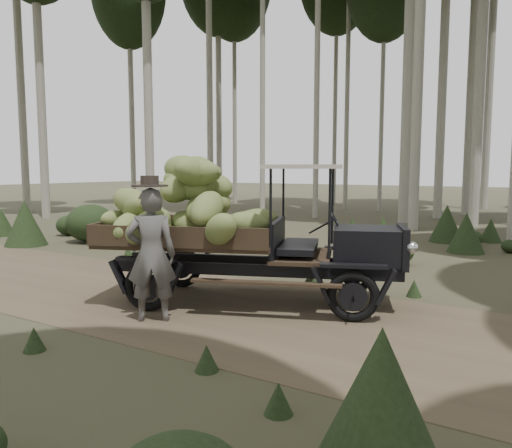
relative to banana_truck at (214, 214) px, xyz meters
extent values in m
plane|color=#473D2B|center=(-1.37, -0.28, -1.47)|extent=(120.00, 120.00, 0.00)
cube|color=brown|center=(-1.37, -0.28, -1.47)|extent=(70.00, 4.00, 0.01)
cube|color=black|center=(2.27, 0.96, -0.46)|extent=(1.29, 1.27, 0.56)
cube|color=black|center=(2.79, 1.16, -0.46)|extent=(0.46, 0.98, 0.63)
cube|color=black|center=(0.95, 0.44, -0.36)|extent=(0.59, 1.35, 0.56)
cube|color=#38281C|center=(-0.38, -0.07, -0.46)|extent=(3.31, 2.73, 0.08)
cube|color=#38281C|center=(-0.71, 0.78, -0.28)|extent=(2.67, 1.09, 0.32)
cube|color=#38281C|center=(-0.05, -0.92, -0.28)|extent=(2.67, 1.09, 0.32)
cube|color=#38281C|center=(-1.70, -0.59, -0.28)|extent=(0.72, 1.72, 0.32)
cube|color=beige|center=(1.35, 0.60, 0.78)|extent=(1.71, 2.03, 0.06)
cube|color=black|center=(0.47, 0.67, -0.85)|extent=(4.38, 1.79, 0.18)
cube|color=black|center=(0.75, -0.04, -0.85)|extent=(4.38, 1.79, 0.18)
torus|color=black|center=(1.78, 1.64, -1.09)|extent=(0.77, 0.41, 0.77)
torus|color=black|center=(2.37, 0.13, -1.09)|extent=(0.77, 0.41, 0.77)
torus|color=black|center=(-1.14, 0.50, -1.09)|extent=(0.77, 0.41, 0.77)
torus|color=black|center=(-0.56, -1.01, -1.09)|extent=(0.77, 0.41, 0.77)
sphere|color=beige|center=(2.70, 1.62, -0.41)|extent=(0.18, 0.18, 0.18)
sphere|color=beige|center=(3.03, 0.77, -0.41)|extent=(0.18, 0.18, 0.18)
ellipsoid|color=olive|center=(-0.39, -0.21, -0.18)|extent=(0.74, 0.44, 0.63)
ellipsoid|color=olive|center=(-0.23, 0.39, 0.16)|extent=(0.91, 0.85, 0.45)
ellipsoid|color=olive|center=(-0.42, 0.21, 0.45)|extent=(0.96, 0.69, 0.68)
ellipsoid|color=olive|center=(-0.56, -0.03, 0.72)|extent=(0.93, 0.57, 0.63)
ellipsoid|color=olive|center=(-0.80, -0.55, -0.15)|extent=(1.06, 0.96, 0.80)
ellipsoid|color=olive|center=(0.18, -0.44, 0.13)|extent=(0.71, 1.05, 0.76)
ellipsoid|color=olive|center=(-0.66, -0.04, 0.45)|extent=(0.88, 0.77, 0.66)
ellipsoid|color=olive|center=(-0.20, -0.11, 0.65)|extent=(0.86, 0.70, 0.47)
ellipsoid|color=olive|center=(0.35, 0.74, -0.19)|extent=(0.91, 1.01, 0.58)
ellipsoid|color=olive|center=(-1.22, -0.37, 0.13)|extent=(0.72, 0.81, 0.56)
ellipsoid|color=olive|center=(-0.54, -0.07, 0.48)|extent=(1.01, 0.67, 0.71)
ellipsoid|color=olive|center=(-0.43, 0.01, 0.71)|extent=(0.89, 0.71, 0.61)
ellipsoid|color=olive|center=(-0.65, -0.71, -0.24)|extent=(0.80, 0.83, 0.52)
ellipsoid|color=olive|center=(-0.26, -0.08, 0.08)|extent=(0.79, 1.01, 0.62)
ellipsoid|color=olive|center=(-0.62, -0.15, 0.43)|extent=(0.57, 0.98, 0.66)
ellipsoid|color=olive|center=(-0.19, -0.10, 0.69)|extent=(0.72, 0.42, 0.44)
ellipsoid|color=olive|center=(0.63, 0.09, -0.15)|extent=(0.81, 0.90, 0.56)
ellipsoid|color=olive|center=(-1.02, -0.77, 0.13)|extent=(0.92, 0.74, 0.57)
ellipsoid|color=olive|center=(-0.18, 0.35, 0.44)|extent=(0.82, 0.68, 0.50)
ellipsoid|color=olive|center=(-0.41, 0.00, 0.66)|extent=(0.72, 0.98, 0.72)
ellipsoid|color=olive|center=(-1.47, -0.67, -0.15)|extent=(0.47, 0.96, 0.57)
ellipsoid|color=olive|center=(-1.10, -0.74, 0.19)|extent=(0.89, 0.48, 0.65)
ellipsoid|color=olive|center=(-0.63, 0.17, 0.46)|extent=(0.84, 0.94, 0.60)
ellipsoid|color=olive|center=(-0.30, -0.20, 0.68)|extent=(0.59, 0.95, 0.62)
ellipsoid|color=olive|center=(-0.94, -0.99, -0.17)|extent=(0.51, 0.82, 0.64)
ellipsoid|color=olive|center=(-0.41, -1.12, -0.12)|extent=(0.81, 0.99, 0.77)
ellipsoid|color=olive|center=(0.63, -0.71, -0.14)|extent=(0.92, 0.81, 0.71)
imported|color=#514E4A|center=(-0.16, -1.33, -0.50)|extent=(0.85, 0.81, 1.95)
cylinder|color=#2D251F|center=(-0.16, -1.33, 0.51)|extent=(0.73, 0.73, 0.03)
cylinder|color=#2D251F|center=(-0.16, -1.33, 0.57)|extent=(0.37, 0.37, 0.16)
cylinder|color=#B2AD9E|center=(-0.67, 14.11, 6.56)|extent=(0.42, 0.42, 16.07)
cylinder|color=#B2AD9E|center=(-5.18, 19.12, 8.99)|extent=(0.24, 0.24, 20.92)
cylinder|color=#B2AD9E|center=(-18.70, 9.15, 8.30)|extent=(0.38, 0.38, 19.54)
cylinder|color=#B2AD9E|center=(-16.80, 14.87, 6.11)|extent=(0.30, 0.30, 15.16)
cylinder|color=#B2AD9E|center=(-3.26, 19.07, 5.71)|extent=(0.22, 0.22, 14.37)
cylinder|color=#B2AD9E|center=(-8.86, 7.88, 5.60)|extent=(0.35, 0.35, 14.15)
cylinder|color=#B2AD9E|center=(-6.41, 12.34, 7.85)|extent=(0.23, 0.23, 18.64)
cylinder|color=#B2AD9E|center=(-14.82, 7.49, 6.28)|extent=(0.37, 0.37, 15.50)
cylinder|color=#B2AD9E|center=(-13.27, 20.39, 7.05)|extent=(0.27, 0.27, 17.04)
cylinder|color=#B2AD9E|center=(1.29, 22.98, 9.40)|extent=(0.40, 0.40, 21.75)
cylinder|color=#B2AD9E|center=(-13.80, 19.40, 7.19)|extent=(0.37, 0.37, 17.33)
cylinder|color=#B2AD9E|center=(-7.11, 22.14, 6.99)|extent=(0.25, 0.25, 16.94)
cylinder|color=#B2AD9E|center=(0.92, 19.31, 7.88)|extent=(0.35, 0.35, 18.71)
cylinder|color=#B2AD9E|center=(-10.70, 14.29, 8.93)|extent=(0.33, 0.33, 20.80)
ellipsoid|color=#233319|center=(2.77, 8.92, -1.26)|extent=(0.52, 0.52, 0.42)
cone|color=#233319|center=(-9.74, 5.91, -1.01)|extent=(0.84, 0.84, 0.93)
cone|color=#233319|center=(-8.32, 2.12, -0.81)|extent=(1.19, 1.19, 1.32)
cone|color=#233319|center=(3.90, -3.46, -0.88)|extent=(1.07, 1.07, 1.19)
ellipsoid|color=#233319|center=(-6.38, 4.42, -1.08)|extent=(0.96, 0.96, 0.77)
cone|color=#233319|center=(2.77, 7.46, -0.94)|extent=(0.96, 0.96, 1.07)
ellipsoid|color=#233319|center=(-7.24, 3.55, -0.89)|extent=(1.43, 1.43, 1.14)
cone|color=#233319|center=(-10.94, 3.01, -1.02)|extent=(0.82, 0.82, 0.92)
cone|color=#233319|center=(3.11, 9.87, -1.11)|extent=(0.65, 0.65, 0.72)
cone|color=#233319|center=(-10.42, 7.19, -1.25)|extent=(0.40, 0.40, 0.45)
ellipsoid|color=#233319|center=(-2.55, 4.64, -1.14)|extent=(0.81, 0.81, 0.65)
cone|color=#233319|center=(-5.34, 10.57, -1.22)|extent=(0.46, 0.46, 0.51)
ellipsoid|color=#233319|center=(-4.94, 3.74, -1.26)|extent=(0.53, 0.53, 0.43)
ellipsoid|color=#233319|center=(1.69, 4.81, -1.15)|extent=(0.79, 0.79, 0.63)
cone|color=#233319|center=(-5.15, 3.66, -0.80)|extent=(1.22, 1.22, 1.36)
cone|color=#233319|center=(-1.29, 9.90, -1.22)|extent=(0.45, 0.45, 0.50)
cone|color=#233319|center=(0.03, 9.09, -1.12)|extent=(0.63, 0.63, 0.70)
ellipsoid|color=#233319|center=(-9.09, 4.22, -1.13)|extent=(0.84, 0.84, 0.67)
ellipsoid|color=#233319|center=(3.79, 8.01, -1.29)|extent=(0.44, 0.44, 0.35)
cone|color=#233319|center=(1.95, 9.24, -0.90)|extent=(1.02, 1.02, 1.14)
cone|color=#233319|center=(-0.16, 2.38, -1.32)|extent=(0.27, 0.27, 0.30)
cone|color=#233319|center=(2.77, 2.07, -1.32)|extent=(0.27, 0.27, 0.30)
cone|color=#233319|center=(0.83, 1.99, -1.32)|extent=(0.27, 0.27, 0.30)
cone|color=#233319|center=(2.77, -2.82, -1.32)|extent=(0.27, 0.27, 0.30)
cone|color=#233319|center=(-1.92, 2.53, -1.32)|extent=(0.27, 0.27, 0.30)
cone|color=#233319|center=(-0.54, -3.00, -1.32)|extent=(0.27, 0.27, 0.30)
cone|color=#233319|center=(-1.76, 2.25, -1.32)|extent=(0.27, 0.27, 0.30)
cone|color=#233319|center=(1.62, 2.04, -1.32)|extent=(0.27, 0.27, 0.30)
cone|color=#233319|center=(1.63, -2.39, -1.32)|extent=(0.27, 0.27, 0.30)
cone|color=#233319|center=(-0.26, 2.26, -1.32)|extent=(0.27, 0.27, 0.30)
cone|color=#233319|center=(-4.33, 2.25, -1.32)|extent=(0.27, 0.27, 0.30)
cone|color=#233319|center=(-3.94, 2.06, -1.32)|extent=(0.27, 0.27, 0.30)
camera|label=1|loc=(4.85, -6.61, 0.75)|focal=35.00mm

